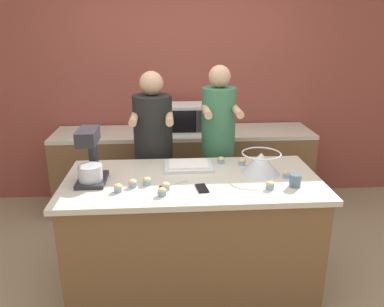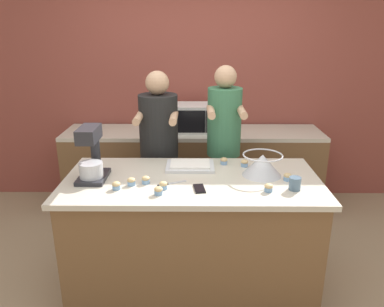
{
  "view_description": "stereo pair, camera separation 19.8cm",
  "coord_description": "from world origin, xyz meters",
  "px_view_note": "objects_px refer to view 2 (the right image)",
  "views": [
    {
      "loc": [
        -0.18,
        -2.55,
        1.98
      ],
      "look_at": [
        0.0,
        0.04,
        1.08
      ],
      "focal_mm": 35.0,
      "sensor_mm": 36.0,
      "label": 1
    },
    {
      "loc": [
        0.02,
        -2.56,
        1.98
      ],
      "look_at": [
        0.0,
        0.04,
        1.08
      ],
      "focal_mm": 35.0,
      "sensor_mm": 36.0,
      "label": 2
    }
  ],
  "objects_px": {
    "cupcake_5": "(224,161)",
    "cupcake_8": "(244,163)",
    "cupcake_1": "(116,186)",
    "cupcake_0": "(146,180)",
    "microwave_oven": "(193,118)",
    "cupcake_2": "(269,188)",
    "person_right": "(223,152)",
    "cupcake_3": "(163,185)",
    "cupcake_6": "(131,181)",
    "cupcake_4": "(287,177)",
    "person_left": "(159,155)",
    "cell_phone": "(199,188)",
    "mixing_bowl": "(262,164)",
    "cupcake_7": "(158,191)",
    "baking_tray": "(190,166)",
    "knife": "(170,184)",
    "stand_mixer": "(91,157)",
    "drinking_glass": "(295,184)"
  },
  "relations": [
    {
      "from": "cupcake_3",
      "to": "cupcake_4",
      "type": "distance_m",
      "value": 0.91
    },
    {
      "from": "person_left",
      "to": "cupcake_8",
      "type": "bearing_deg",
      "value": -31.23
    },
    {
      "from": "stand_mixer",
      "to": "cell_phone",
      "type": "distance_m",
      "value": 0.82
    },
    {
      "from": "cupcake_3",
      "to": "cupcake_6",
      "type": "xyz_separation_m",
      "value": [
        -0.23,
        0.06,
        0.0
      ]
    },
    {
      "from": "person_left",
      "to": "baking_tray",
      "type": "relative_size",
      "value": 4.25
    },
    {
      "from": "stand_mixer",
      "to": "cell_phone",
      "type": "bearing_deg",
      "value": -12.89
    },
    {
      "from": "person_left",
      "to": "stand_mixer",
      "type": "bearing_deg",
      "value": -120.91
    },
    {
      "from": "cupcake_0",
      "to": "person_left",
      "type": "bearing_deg",
      "value": 88.23
    },
    {
      "from": "cell_phone",
      "to": "cupcake_5",
      "type": "relative_size",
      "value": 2.62
    },
    {
      "from": "cupcake_5",
      "to": "person_left",
      "type": "bearing_deg",
      "value": 145.34
    },
    {
      "from": "cupcake_1",
      "to": "cupcake_0",
      "type": "bearing_deg",
      "value": 28.68
    },
    {
      "from": "cupcake_6",
      "to": "cupcake_7",
      "type": "height_order",
      "value": "same"
    },
    {
      "from": "cupcake_6",
      "to": "cupcake_3",
      "type": "bearing_deg",
      "value": -15.48
    },
    {
      "from": "microwave_oven",
      "to": "cupcake_6",
      "type": "height_order",
      "value": "microwave_oven"
    },
    {
      "from": "mixing_bowl",
      "to": "cupcake_7",
      "type": "relative_size",
      "value": 5.16
    },
    {
      "from": "person_right",
      "to": "stand_mixer",
      "type": "relative_size",
      "value": 4.17
    },
    {
      "from": "cupcake_0",
      "to": "cupcake_3",
      "type": "relative_size",
      "value": 1.0
    },
    {
      "from": "microwave_oven",
      "to": "cupcake_6",
      "type": "bearing_deg",
      "value": -105.85
    },
    {
      "from": "cupcake_3",
      "to": "cupcake_4",
      "type": "xyz_separation_m",
      "value": [
        0.89,
        0.16,
        0.0
      ]
    },
    {
      "from": "cupcake_4",
      "to": "person_left",
      "type": "bearing_deg",
      "value": 144.18
    },
    {
      "from": "cell_phone",
      "to": "drinking_glass",
      "type": "height_order",
      "value": "drinking_glass"
    },
    {
      "from": "drinking_glass",
      "to": "cupcake_7",
      "type": "bearing_deg",
      "value": -174.65
    },
    {
      "from": "microwave_oven",
      "to": "cupcake_2",
      "type": "distance_m",
      "value": 1.69
    },
    {
      "from": "cupcake_8",
      "to": "cupcake_0",
      "type": "bearing_deg",
      "value": -155.15
    },
    {
      "from": "cupcake_3",
      "to": "cupcake_7",
      "type": "height_order",
      "value": "same"
    },
    {
      "from": "cell_phone",
      "to": "cupcake_1",
      "type": "distance_m",
      "value": 0.57
    },
    {
      "from": "baking_tray",
      "to": "microwave_oven",
      "type": "distance_m",
      "value": 1.16
    },
    {
      "from": "cupcake_0",
      "to": "cupcake_5",
      "type": "bearing_deg",
      "value": 34.04
    },
    {
      "from": "cupcake_8",
      "to": "person_left",
      "type": "bearing_deg",
      "value": 148.77
    },
    {
      "from": "cupcake_0",
      "to": "cupcake_3",
      "type": "bearing_deg",
      "value": -35.83
    },
    {
      "from": "microwave_oven",
      "to": "cupcake_3",
      "type": "height_order",
      "value": "microwave_oven"
    },
    {
      "from": "baking_tray",
      "to": "knife",
      "type": "bearing_deg",
      "value": -113.2
    },
    {
      "from": "mixing_bowl",
      "to": "cell_phone",
      "type": "relative_size",
      "value": 1.97
    },
    {
      "from": "baking_tray",
      "to": "cupcake_5",
      "type": "distance_m",
      "value": 0.29
    },
    {
      "from": "baking_tray",
      "to": "cupcake_7",
      "type": "bearing_deg",
      "value": -112.3
    },
    {
      "from": "cupcake_1",
      "to": "cupcake_5",
      "type": "bearing_deg",
      "value": 32.79
    },
    {
      "from": "cupcake_5",
      "to": "cupcake_0",
      "type": "bearing_deg",
      "value": -145.96
    },
    {
      "from": "drinking_glass",
      "to": "cupcake_4",
      "type": "bearing_deg",
      "value": 94.29
    },
    {
      "from": "baking_tray",
      "to": "cupcake_3",
      "type": "relative_size",
      "value": 6.51
    },
    {
      "from": "cupcake_0",
      "to": "cupcake_7",
      "type": "height_order",
      "value": "same"
    },
    {
      "from": "person_right",
      "to": "cupcake_3",
      "type": "xyz_separation_m",
      "value": [
        -0.48,
        -0.88,
        0.05
      ]
    },
    {
      "from": "person_left",
      "to": "baking_tray",
      "type": "distance_m",
      "value": 0.56
    },
    {
      "from": "cupcake_1",
      "to": "cupcake_5",
      "type": "xyz_separation_m",
      "value": [
        0.78,
        0.5,
        0.0
      ]
    },
    {
      "from": "cupcake_5",
      "to": "cupcake_6",
      "type": "distance_m",
      "value": 0.81
    },
    {
      "from": "mixing_bowl",
      "to": "cupcake_7",
      "type": "distance_m",
      "value": 0.83
    },
    {
      "from": "cupcake_5",
      "to": "cupcake_8",
      "type": "xyz_separation_m",
      "value": [
        0.16,
        -0.05,
        0.0
      ]
    },
    {
      "from": "cupcake_5",
      "to": "baking_tray",
      "type": "bearing_deg",
      "value": -163.3
    },
    {
      "from": "baking_tray",
      "to": "cupcake_6",
      "type": "relative_size",
      "value": 6.51
    },
    {
      "from": "cell_phone",
      "to": "cupcake_4",
      "type": "distance_m",
      "value": 0.66
    },
    {
      "from": "cupcake_5",
      "to": "cupcake_8",
      "type": "relative_size",
      "value": 1.0
    }
  ]
}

